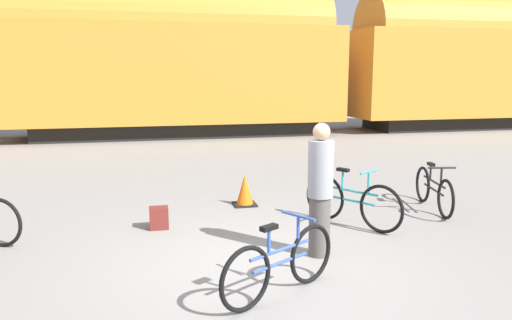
{
  "coord_description": "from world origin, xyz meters",
  "views": [
    {
      "loc": [
        -1.42,
        -5.74,
        2.35
      ],
      "look_at": [
        0.18,
        1.15,
        1.1
      ],
      "focal_mm": 35.0,
      "sensor_mm": 36.0,
      "label": 1
    }
  ],
  "objects_px": {
    "bicycle_black": "(434,190)",
    "bicycle_teal": "(352,201)",
    "bicycle_blue": "(281,264)",
    "person_in_grey": "(320,190)",
    "traffic_cone": "(245,191)",
    "backpack": "(159,218)",
    "freight_train": "(178,58)"
  },
  "relations": [
    {
      "from": "bicycle_black",
      "to": "bicycle_teal",
      "type": "bearing_deg",
      "value": -163.11
    },
    {
      "from": "bicycle_blue",
      "to": "person_in_grey",
      "type": "bearing_deg",
      "value": 51.91
    },
    {
      "from": "bicycle_black",
      "to": "person_in_grey",
      "type": "bearing_deg",
      "value": -148.88
    },
    {
      "from": "bicycle_black",
      "to": "traffic_cone",
      "type": "relative_size",
      "value": 3.11
    },
    {
      "from": "person_in_grey",
      "to": "traffic_cone",
      "type": "distance_m",
      "value": 2.75
    },
    {
      "from": "backpack",
      "to": "bicycle_blue",
      "type": "bearing_deg",
      "value": -66.22
    },
    {
      "from": "traffic_cone",
      "to": "bicycle_black",
      "type": "bearing_deg",
      "value": -18.35
    },
    {
      "from": "bicycle_blue",
      "to": "bicycle_black",
      "type": "xyz_separation_m",
      "value": [
        3.49,
        2.66,
        -0.01
      ]
    },
    {
      "from": "freight_train",
      "to": "bicycle_black",
      "type": "height_order",
      "value": "freight_train"
    },
    {
      "from": "bicycle_blue",
      "to": "freight_train",
      "type": "bearing_deg",
      "value": 89.84
    },
    {
      "from": "freight_train",
      "to": "bicycle_teal",
      "type": "bearing_deg",
      "value": -81.78
    },
    {
      "from": "bicycle_blue",
      "to": "person_in_grey",
      "type": "relative_size",
      "value": 0.85
    },
    {
      "from": "freight_train",
      "to": "bicycle_black",
      "type": "xyz_separation_m",
      "value": [
        3.45,
        -11.27,
        -2.53
      ]
    },
    {
      "from": "freight_train",
      "to": "traffic_cone",
      "type": "distance_m",
      "value": 10.58
    },
    {
      "from": "freight_train",
      "to": "bicycle_blue",
      "type": "height_order",
      "value": "freight_train"
    },
    {
      "from": "bicycle_blue",
      "to": "bicycle_black",
      "type": "bearing_deg",
      "value": 37.26
    },
    {
      "from": "bicycle_black",
      "to": "person_in_grey",
      "type": "relative_size",
      "value": 0.99
    },
    {
      "from": "freight_train",
      "to": "bicycle_teal",
      "type": "relative_size",
      "value": 25.29
    },
    {
      "from": "bicycle_teal",
      "to": "traffic_cone",
      "type": "xyz_separation_m",
      "value": [
        -1.36,
        1.56,
        -0.13
      ]
    },
    {
      "from": "freight_train",
      "to": "traffic_cone",
      "type": "height_order",
      "value": "freight_train"
    },
    {
      "from": "person_in_grey",
      "to": "traffic_cone",
      "type": "relative_size",
      "value": 3.14
    },
    {
      "from": "bicycle_blue",
      "to": "person_in_grey",
      "type": "distance_m",
      "value": 1.42
    },
    {
      "from": "freight_train",
      "to": "person_in_grey",
      "type": "relative_size",
      "value": 22.03
    },
    {
      "from": "freight_train",
      "to": "bicycle_black",
      "type": "relative_size",
      "value": 22.24
    },
    {
      "from": "person_in_grey",
      "to": "backpack",
      "type": "height_order",
      "value": "person_in_grey"
    },
    {
      "from": "backpack",
      "to": "person_in_grey",
      "type": "bearing_deg",
      "value": -38.91
    },
    {
      "from": "bicycle_black",
      "to": "traffic_cone",
      "type": "bearing_deg",
      "value": 161.65
    },
    {
      "from": "traffic_cone",
      "to": "person_in_grey",
      "type": "bearing_deg",
      "value": -80.75
    },
    {
      "from": "person_in_grey",
      "to": "traffic_cone",
      "type": "height_order",
      "value": "person_in_grey"
    },
    {
      "from": "bicycle_blue",
      "to": "person_in_grey",
      "type": "xyz_separation_m",
      "value": [
        0.82,
        1.04,
        0.51
      ]
    },
    {
      "from": "freight_train",
      "to": "bicycle_teal",
      "type": "distance_m",
      "value": 12.18
    },
    {
      "from": "person_in_grey",
      "to": "backpack",
      "type": "bearing_deg",
      "value": -96.36
    }
  ]
}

